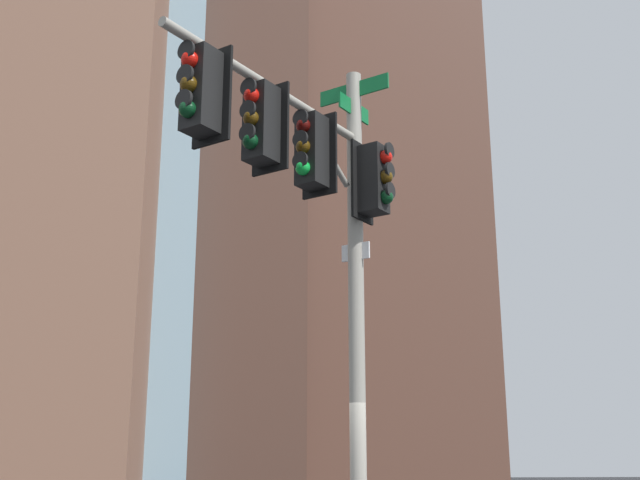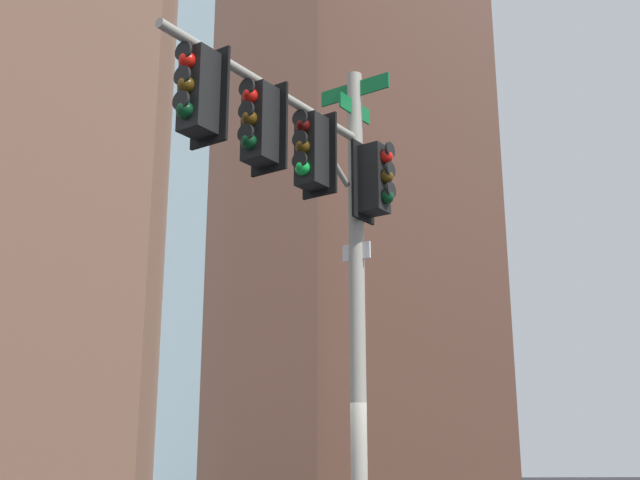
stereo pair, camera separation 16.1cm
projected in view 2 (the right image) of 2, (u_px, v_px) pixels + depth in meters
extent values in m
cylinder|color=#9E998C|center=(357.00, 316.00, 11.15)|extent=(0.22, 0.22, 7.35)
cylinder|color=#9E998C|center=(272.00, 89.00, 10.30)|extent=(2.93, 2.82, 0.12)
cylinder|color=#9E998C|center=(328.00, 153.00, 11.17)|extent=(0.81, 0.78, 0.75)
cube|color=#0F6B33|center=(354.00, 90.00, 12.07)|extent=(0.84, 0.87, 0.24)
cube|color=#0F6B33|center=(355.00, 108.00, 11.99)|extent=(0.60, 0.57, 0.24)
cube|color=white|center=(356.00, 252.00, 11.40)|extent=(0.33, 0.35, 0.24)
cube|color=black|center=(312.00, 151.00, 10.84)|extent=(0.48, 0.48, 1.00)
cube|color=black|center=(320.00, 156.00, 10.99)|extent=(0.41, 0.42, 1.16)
sphere|color=#470A07|center=(303.00, 126.00, 10.76)|extent=(0.20, 0.20, 0.20)
cylinder|color=black|center=(300.00, 118.00, 10.73)|extent=(0.19, 0.19, 0.23)
sphere|color=#4C330A|center=(303.00, 147.00, 10.68)|extent=(0.20, 0.20, 0.20)
cylinder|color=black|center=(300.00, 139.00, 10.65)|extent=(0.19, 0.19, 0.23)
sphere|color=green|center=(302.00, 168.00, 10.60)|extent=(0.20, 0.20, 0.20)
cylinder|color=black|center=(300.00, 160.00, 10.57)|extent=(0.19, 0.19, 0.23)
cube|color=black|center=(260.00, 124.00, 9.97)|extent=(0.48, 0.48, 1.00)
cube|color=black|center=(270.00, 129.00, 10.12)|extent=(0.41, 0.42, 1.16)
sphere|color=red|center=(250.00, 96.00, 9.89)|extent=(0.20, 0.20, 0.20)
cylinder|color=black|center=(247.00, 87.00, 9.86)|extent=(0.19, 0.19, 0.23)
sphere|color=#4C330A|center=(249.00, 119.00, 9.81)|extent=(0.20, 0.20, 0.20)
cylinder|color=black|center=(246.00, 110.00, 9.78)|extent=(0.19, 0.19, 0.23)
sphere|color=#0A3819|center=(249.00, 142.00, 9.73)|extent=(0.20, 0.20, 0.20)
cylinder|color=black|center=(246.00, 133.00, 9.70)|extent=(0.19, 0.19, 0.23)
cube|color=black|center=(199.00, 92.00, 9.11)|extent=(0.48, 0.48, 1.00)
cube|color=black|center=(210.00, 98.00, 9.26)|extent=(0.41, 0.42, 1.16)
sphere|color=red|center=(187.00, 61.00, 9.03)|extent=(0.20, 0.20, 0.20)
cylinder|color=black|center=(183.00, 51.00, 9.00)|extent=(0.19, 0.19, 0.23)
sphere|color=#4C330A|center=(186.00, 85.00, 8.95)|extent=(0.20, 0.20, 0.20)
cylinder|color=black|center=(182.00, 76.00, 8.92)|extent=(0.19, 0.19, 0.23)
sphere|color=#0A3819|center=(185.00, 110.00, 8.87)|extent=(0.20, 0.20, 0.20)
cylinder|color=black|center=(181.00, 100.00, 8.84)|extent=(0.19, 0.19, 0.23)
cube|color=black|center=(374.00, 180.00, 11.50)|extent=(0.48, 0.48, 1.00)
cube|color=black|center=(363.00, 182.00, 11.60)|extent=(0.42, 0.41, 1.16)
sphere|color=red|center=(386.00, 157.00, 11.46)|extent=(0.20, 0.20, 0.20)
cylinder|color=black|center=(390.00, 150.00, 11.45)|extent=(0.19, 0.19, 0.23)
sphere|color=#4C330A|center=(387.00, 177.00, 11.38)|extent=(0.20, 0.20, 0.20)
cylinder|color=black|center=(390.00, 170.00, 11.37)|extent=(0.19, 0.19, 0.23)
sphere|color=#0A3819|center=(387.00, 197.00, 11.30)|extent=(0.20, 0.20, 0.20)
cylinder|color=black|center=(391.00, 190.00, 11.29)|extent=(0.19, 0.19, 0.23)
cube|color=#4C3328|center=(200.00, 137.00, 57.84)|extent=(16.67, 14.49, 48.60)
cube|color=#8CB2C6|center=(9.00, 12.00, 64.19)|extent=(32.33, 32.11, 72.86)
cube|color=brown|center=(349.00, 250.00, 60.47)|extent=(21.31, 16.13, 34.37)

